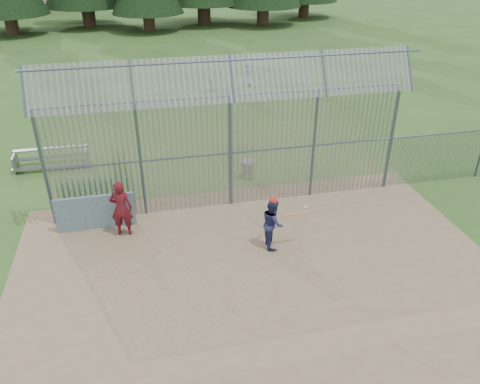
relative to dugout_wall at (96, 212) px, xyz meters
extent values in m
plane|color=#2D511E|center=(4.60, -2.90, -0.62)|extent=(120.00, 120.00, 0.00)
cube|color=#756047|center=(4.60, -3.40, -0.61)|extent=(14.00, 10.00, 0.02)
cube|color=#38566B|center=(0.00, 0.00, 0.00)|extent=(2.50, 0.12, 1.20)
imported|color=navy|center=(5.33, -2.19, 0.21)|extent=(0.66, 0.82, 1.61)
imported|color=maroon|center=(0.85, -0.53, 0.35)|extent=(0.76, 0.57, 1.89)
imported|color=slate|center=(8.74, 15.07, 0.17)|extent=(0.92, 0.80, 1.58)
imported|color=slate|center=(6.31, 14.53, -0.19)|extent=(0.54, 0.45, 0.87)
sphere|color=red|center=(5.33, -2.19, 0.99)|extent=(0.26, 0.26, 0.26)
cylinder|color=#AA7F4C|center=(6.03, -2.34, 0.53)|extent=(0.85, 0.09, 0.07)
sphere|color=#AA7F4C|center=(5.60, -2.34, 0.53)|extent=(0.09, 0.09, 0.09)
sphere|color=white|center=(6.28, -2.34, 0.75)|extent=(0.09, 0.09, 0.09)
cylinder|color=gray|center=(5.66, 2.47, -0.27)|extent=(0.52, 0.52, 0.70)
cylinder|color=#9EA0A5|center=(5.66, 2.47, 0.10)|extent=(0.56, 0.56, 0.05)
sphere|color=#9EA0A5|center=(5.66, 2.47, 0.15)|extent=(0.10, 0.10, 0.10)
cube|color=gray|center=(-2.03, 4.84, -0.42)|extent=(3.00, 0.25, 0.05)
cube|color=slate|center=(-2.03, 5.19, -0.17)|extent=(3.00, 0.25, 0.05)
cube|color=gray|center=(-2.03, 5.54, 0.08)|extent=(3.00, 0.25, 0.05)
cube|color=slate|center=(-3.43, 5.19, -0.27)|extent=(0.06, 0.90, 0.70)
cube|color=gray|center=(-0.63, 5.19, -0.27)|extent=(0.06, 0.90, 0.70)
cylinder|color=#47566B|center=(-1.40, 0.60, 1.38)|extent=(0.10, 0.10, 4.00)
cylinder|color=#47566B|center=(1.60, 0.60, 1.38)|extent=(0.10, 0.10, 4.00)
cylinder|color=#47566B|center=(4.60, 0.60, 1.38)|extent=(0.10, 0.10, 4.00)
cylinder|color=#47566B|center=(7.60, 0.60, 1.38)|extent=(0.10, 0.10, 4.00)
cylinder|color=#47566B|center=(10.60, 0.60, 1.38)|extent=(0.10, 0.10, 4.00)
cylinder|color=#47566B|center=(4.60, 0.60, 3.38)|extent=(12.00, 0.07, 0.07)
cylinder|color=#47566B|center=(4.60, 0.60, 1.38)|extent=(12.00, 0.06, 0.06)
cube|color=gray|center=(4.60, 0.60, 1.38)|extent=(12.00, 0.02, 4.00)
cube|color=gray|center=(4.60, 0.23, 4.03)|extent=(12.00, 0.77, 1.31)
cylinder|color=#47566B|center=(10.60, 0.60, 0.38)|extent=(0.08, 0.08, 2.00)
cylinder|color=#332319|center=(-9.40, 37.10, 0.91)|extent=(1.19, 1.19, 3.06)
cylinder|color=#332319|center=(-2.40, 40.10, 1.09)|extent=(1.33, 1.33, 3.42)
cylinder|color=#332319|center=(3.60, 36.10, 0.82)|extent=(1.12, 1.12, 2.88)
cylinder|color=#332319|center=(9.60, 39.10, 1.18)|extent=(1.40, 1.40, 3.60)
cylinder|color=#332319|center=(15.60, 37.10, 1.00)|extent=(1.26, 1.26, 3.24)
cylinder|color=#332319|center=(21.60, 41.10, 0.91)|extent=(1.19, 1.19, 3.06)
camera|label=1|loc=(1.75, -13.65, 7.91)|focal=35.00mm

